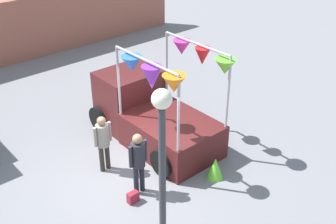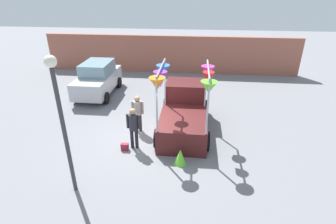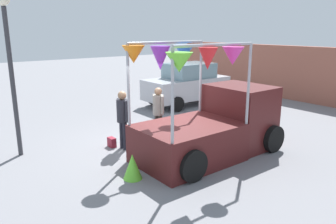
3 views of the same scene
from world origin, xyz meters
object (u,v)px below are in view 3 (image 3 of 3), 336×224
(person_vendor, at_px, (158,108))
(handbag, at_px, (112,142))
(folded_kite_bundle_lime, at_px, (133,167))
(person_customer, at_px, (123,114))
(parked_car, at_px, (187,84))
(vendor_truck, at_px, (215,122))
(street_lamp, at_px, (9,54))

(person_vendor, height_order, handbag, person_vendor)
(handbag, relative_size, folded_kite_bundle_lime, 0.47)
(person_customer, height_order, person_vendor, person_customer)
(person_vendor, distance_m, handbag, 1.77)
(parked_car, bearing_deg, person_customer, -58.15)
(person_vendor, distance_m, folded_kite_bundle_lime, 3.02)
(vendor_truck, bearing_deg, parked_car, 145.97)
(vendor_truck, relative_size, person_customer, 2.46)
(vendor_truck, distance_m, person_vendor, 2.02)
(vendor_truck, distance_m, handbag, 3.08)
(vendor_truck, relative_size, parked_car, 1.05)
(parked_car, bearing_deg, handbag, -61.85)
(parked_car, bearing_deg, vendor_truck, -34.03)
(vendor_truck, height_order, person_customer, vendor_truck)
(vendor_truck, xyz_separation_m, person_vendor, (-1.95, -0.51, 0.09))
(street_lamp, bearing_deg, vendor_truck, 53.91)
(vendor_truck, relative_size, person_vendor, 2.56)
(person_customer, distance_m, street_lamp, 3.30)
(folded_kite_bundle_lime, bearing_deg, parked_car, 129.86)
(folded_kite_bundle_lime, bearing_deg, person_customer, 155.37)
(person_vendor, height_order, street_lamp, street_lamp)
(person_customer, relative_size, handbag, 6.07)
(vendor_truck, bearing_deg, street_lamp, -126.09)
(person_customer, xyz_separation_m, handbag, (-0.35, -0.20, -0.89))
(person_customer, distance_m, handbag, 0.98)
(handbag, bearing_deg, street_lamp, -113.31)
(vendor_truck, relative_size, street_lamp, 0.99)
(person_customer, height_order, handbag, person_customer)
(person_customer, relative_size, folded_kite_bundle_lime, 2.83)
(vendor_truck, distance_m, parked_car, 6.19)
(parked_car, bearing_deg, person_vendor, -51.38)
(handbag, distance_m, street_lamp, 3.60)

